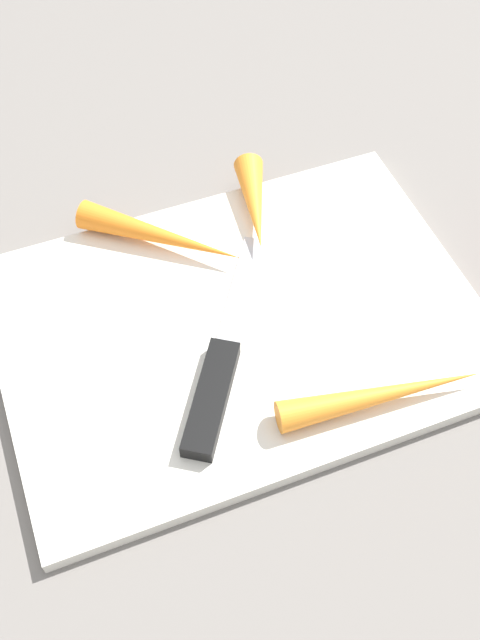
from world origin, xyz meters
name	(u,v)px	position (x,y,z in m)	size (l,w,h in m)	color
ground_plane	(240,329)	(0.00, 0.00, 0.00)	(1.40, 1.40, 0.00)	slate
cutting_board	(240,325)	(0.00, 0.00, 0.01)	(0.36, 0.26, 0.01)	silver
knife	(216,382)	(0.04, 0.05, 0.02)	(0.13, 0.18, 0.01)	#B7B7BC
carrot_shortest	(254,204)	(-0.05, -0.10, 0.02)	(0.03, 0.03, 0.09)	orange
carrot_medium	(160,236)	(0.03, -0.09, 0.02)	(0.02, 0.02, 0.14)	orange
carrot_longest	(382,395)	(-0.07, 0.10, 0.02)	(0.02, 0.02, 0.15)	orange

